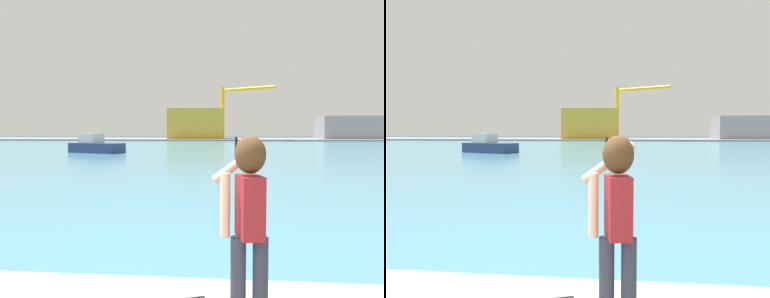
# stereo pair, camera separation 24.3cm
# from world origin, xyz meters

# --- Properties ---
(ground_plane) EXTENTS (220.00, 220.00, 0.00)m
(ground_plane) POSITION_xyz_m (0.00, 50.00, 0.00)
(ground_plane) COLOR #334751
(harbor_water) EXTENTS (140.00, 100.00, 0.02)m
(harbor_water) POSITION_xyz_m (0.00, 52.00, 0.01)
(harbor_water) COLOR teal
(harbor_water) RESTS_ON ground_plane
(far_shore_dock) EXTENTS (140.00, 20.00, 0.37)m
(far_shore_dock) POSITION_xyz_m (0.00, 92.00, 0.19)
(far_shore_dock) COLOR gray
(far_shore_dock) RESTS_ON ground_plane
(person_photographer) EXTENTS (0.53, 0.54, 1.74)m
(person_photographer) POSITION_xyz_m (0.94, 0.92, 1.65)
(person_photographer) COLOR #2D3342
(person_photographer) RESTS_ON quay_promenade
(boat_moored) EXTENTS (6.24, 4.47, 2.04)m
(boat_moored) POSITION_xyz_m (-13.24, 36.45, 0.74)
(boat_moored) COLOR navy
(boat_moored) RESTS_ON harbor_water
(warehouse_left) EXTENTS (13.30, 11.27, 7.29)m
(warehouse_left) POSITION_xyz_m (-7.02, 91.64, 4.02)
(warehouse_left) COLOR gold
(warehouse_left) RESTS_ON far_shore_dock
(warehouse_right) EXTENTS (14.25, 10.68, 5.44)m
(warehouse_right) POSITION_xyz_m (30.28, 93.22, 3.09)
(warehouse_right) COLOR gray
(warehouse_right) RESTS_ON far_shore_dock
(port_crane) EXTENTS (12.54, 7.55, 12.51)m
(port_crane) POSITION_xyz_m (1.51, 88.50, 8.53)
(port_crane) COLOR yellow
(port_crane) RESTS_ON far_shore_dock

